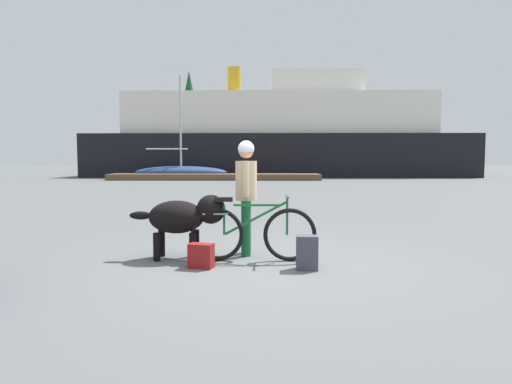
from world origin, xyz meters
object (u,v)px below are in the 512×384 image
at_px(person_cyclist, 246,186).
at_px(handbag_pannier, 201,256).
at_px(ferry_boat, 279,138).
at_px(dog, 184,217).
at_px(sailboat_moored, 181,172).
at_px(bicycle, 253,233).
at_px(backpack, 307,253).

relative_size(person_cyclist, handbag_pannier, 5.28).
bearing_deg(handbag_pannier, ferry_boat, 86.29).
height_order(dog, ferry_boat, ferry_boat).
height_order(ferry_boat, sailboat_moored, ferry_boat).
height_order(bicycle, dog, same).
relative_size(bicycle, sailboat_moored, 0.25).
bearing_deg(ferry_boat, handbag_pannier, -93.71).
relative_size(bicycle, backpack, 3.98).
bearing_deg(bicycle, ferry_boat, 87.47).
distance_m(dog, backpack, 1.86).
bearing_deg(handbag_pannier, person_cyclist, 56.08).
xyz_separation_m(bicycle, handbag_pannier, (-0.67, -0.42, -0.24)).
xyz_separation_m(backpack, ferry_boat, (0.66, 31.83, 2.92)).
relative_size(handbag_pannier, ferry_boat, 0.01).
bearing_deg(ferry_boat, sailboat_moored, -140.34).
xyz_separation_m(dog, ferry_boat, (2.38, 31.22, 2.52)).
distance_m(dog, handbag_pannier, 0.78).
bearing_deg(person_cyclist, dog, -161.48).
bearing_deg(dog, sailboat_moored, 100.60).
height_order(backpack, sailboat_moored, sailboat_moored).
bearing_deg(dog, backpack, -19.45).
height_order(bicycle, sailboat_moored, sailboat_moored).
bearing_deg(handbag_pannier, sailboat_moored, 101.06).
xyz_separation_m(person_cyclist, dog, (-0.88, -0.30, -0.42)).
distance_m(bicycle, handbag_pannier, 0.83).
bearing_deg(ferry_boat, backpack, -91.19).
bearing_deg(handbag_pannier, dog, 120.35).
bearing_deg(bicycle, handbag_pannier, -148.03).
relative_size(dog, backpack, 3.10).
bearing_deg(person_cyclist, sailboat_moored, 102.66).
bearing_deg(handbag_pannier, backpack, -2.54).
bearing_deg(sailboat_moored, backpack, -76.02).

